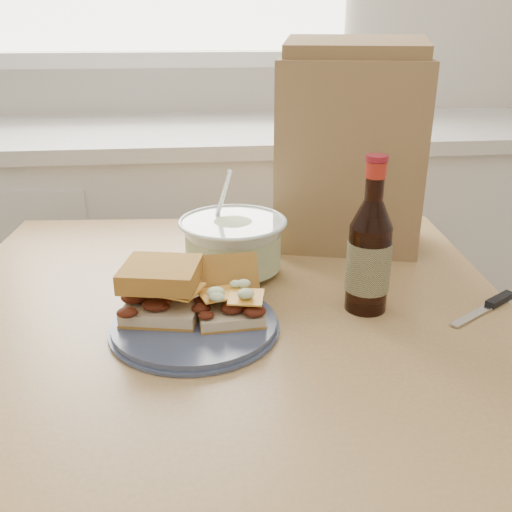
{
  "coord_description": "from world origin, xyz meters",
  "views": [
    {
      "loc": [
        0.06,
        -0.09,
        1.24
      ],
      "look_at": [
        0.16,
        0.77,
        0.88
      ],
      "focal_mm": 40.0,
      "sensor_mm": 36.0,
      "label": 1
    }
  ],
  "objects": [
    {
      "name": "cabinet_run",
      "position": [
        -0.0,
        1.7,
        0.47
      ],
      "size": [
        2.5,
        0.64,
        0.94
      ],
      "color": "silver",
      "rests_on": "ground"
    },
    {
      "name": "dining_table",
      "position": [
        0.1,
        0.73,
        0.68
      ],
      "size": [
        1.03,
        1.03,
        0.8
      ],
      "rotation": [
        0.0,
        0.0,
        -0.08
      ],
      "color": "tan",
      "rests_on": "ground"
    },
    {
      "name": "plate",
      "position": [
        0.06,
        0.68,
        0.81
      ],
      "size": [
        0.25,
        0.25,
        0.02
      ],
      "primitive_type": "cylinder",
      "color": "#3E4864",
      "rests_on": "dining_table"
    },
    {
      "name": "sandwich_left",
      "position": [
        0.01,
        0.7,
        0.86
      ],
      "size": [
        0.13,
        0.12,
        0.08
      ],
      "rotation": [
        0.0,
        0.0,
        -0.2
      ],
      "color": "beige",
      "rests_on": "plate"
    },
    {
      "name": "sandwich_right",
      "position": [
        0.11,
        0.7,
        0.84
      ],
      "size": [
        0.1,
        0.14,
        0.08
      ],
      "rotation": [
        0.0,
        0.0,
        0.07
      ],
      "color": "beige",
      "rests_on": "plate"
    },
    {
      "name": "coleslaw_bowl",
      "position": [
        0.13,
        0.89,
        0.85
      ],
      "size": [
        0.2,
        0.2,
        0.2
      ],
      "color": "silver",
      "rests_on": "dining_table"
    },
    {
      "name": "beer_bottle",
      "position": [
        0.34,
        0.72,
        0.9
      ],
      "size": [
        0.07,
        0.07,
        0.25
      ],
      "rotation": [
        0.0,
        0.0,
        0.3
      ],
      "color": "black",
      "rests_on": "dining_table"
    },
    {
      "name": "knife",
      "position": [
        0.55,
        0.7,
        0.81
      ],
      "size": [
        0.15,
        0.1,
        0.01
      ],
      "rotation": [
        0.0,
        0.0,
        0.57
      ],
      "color": "silver",
      "rests_on": "dining_table"
    },
    {
      "name": "paper_bag",
      "position": [
        0.38,
        1.02,
        0.99
      ],
      "size": [
        0.32,
        0.26,
        0.37
      ],
      "primitive_type": "cube",
      "rotation": [
        0.0,
        0.0,
        -0.26
      ],
      "color": "#966E48",
      "rests_on": "dining_table"
    }
  ]
}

